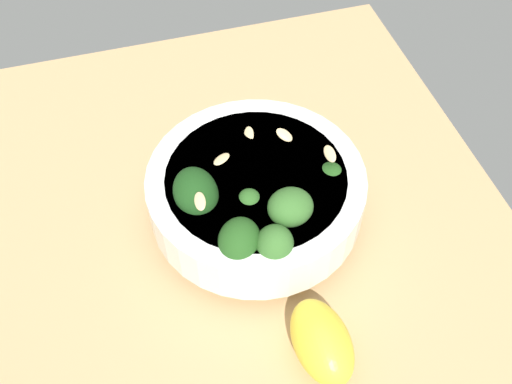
% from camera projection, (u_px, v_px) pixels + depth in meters
% --- Properties ---
extents(ground_plane, '(0.63, 0.63, 0.04)m').
position_uv_depth(ground_plane, '(202.00, 243.00, 0.60)').
color(ground_plane, tan).
extents(bowl_of_broccoli, '(0.21, 0.21, 0.09)m').
position_uv_depth(bowl_of_broccoli, '(255.00, 195.00, 0.56)').
color(bowl_of_broccoli, white).
rests_on(bowl_of_broccoli, ground_plane).
extents(lemon_wedge, '(0.08, 0.05, 0.05)m').
position_uv_depth(lemon_wedge, '(322.00, 342.00, 0.49)').
color(lemon_wedge, yellow).
rests_on(lemon_wedge, ground_plane).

